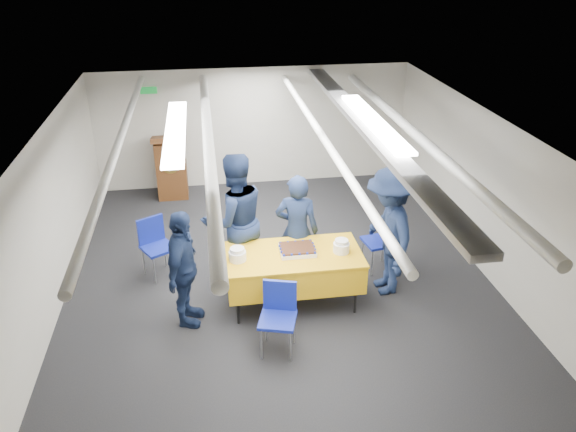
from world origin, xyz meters
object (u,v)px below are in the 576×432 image
object	(u,v)px
sailor_c	(183,270)
sailor_d	(388,232)
chair_right	(384,236)
chair_left	(155,241)
chair_near	(279,310)
sailor_a	(297,231)
sheet_cake	(297,250)
sailor_b	(235,220)
serving_table	(293,267)
podium	(171,166)

from	to	relation	value
sailor_c	sailor_d	world-z (taller)	sailor_d
chair_right	chair_left	distance (m)	3.34
chair_near	sailor_a	bearing A→B (deg)	72.01
chair_near	chair_left	xyz separation A→B (m)	(-1.54, 1.93, 0.00)
sheet_cake	sailor_d	size ratio (longest dim) A/B	0.26
sheet_cake	sailor_b	xyz separation A→B (m)	(-0.77, 0.64, 0.16)
chair_right	sheet_cake	bearing A→B (deg)	-154.50
chair_right	sailor_a	world-z (taller)	sailor_a
sailor_c	sailor_a	bearing A→B (deg)	-50.08
serving_table	sailor_d	xyz separation A→B (m)	(1.31, 0.14, 0.35)
sheet_cake	chair_left	size ratio (longest dim) A/B	0.54
chair_left	sailor_a	world-z (taller)	sailor_a
chair_right	sailor_b	distance (m)	2.22
sheet_cake	chair_right	distance (m)	1.59
serving_table	sailor_a	distance (m)	0.60
sheet_cake	chair_near	world-z (taller)	chair_near
chair_near	sailor_d	bearing A→B (deg)	31.51
serving_table	chair_right	world-z (taller)	chair_right
chair_left	sailor_d	bearing A→B (deg)	-16.32
serving_table	podium	bearing A→B (deg)	114.19
chair_left	sailor_d	xyz separation A→B (m)	(3.17, -0.93, 0.38)
chair_right	sailor_c	distance (m)	3.03
chair_left	sailor_d	size ratio (longest dim) A/B	0.48
chair_left	sailor_b	world-z (taller)	sailor_b
podium	chair_left	size ratio (longest dim) A/B	1.44
sailor_b	sailor_d	world-z (taller)	sailor_b
sailor_d	chair_near	bearing A→B (deg)	-59.36
serving_table	sailor_a	world-z (taller)	sailor_a
sailor_d	sailor_a	bearing A→B (deg)	-108.77
chair_left	sailor_d	distance (m)	3.32
sailor_a	chair_right	bearing A→B (deg)	-156.62
sailor_b	sailor_d	bearing A→B (deg)	147.68
sheet_cake	chair_near	size ratio (longest dim) A/B	0.54
chair_right	sailor_a	distance (m)	1.38
podium	sailor_d	distance (m)	4.74
podium	sailor_a	xyz separation A→B (m)	(1.83, -3.27, 0.21)
serving_table	chair_left	xyz separation A→B (m)	(-1.86, 1.07, -0.03)
chair_right	chair_left	size ratio (longest dim) A/B	1.00
serving_table	sailor_b	bearing A→B (deg)	136.83
chair_near	chair_right	distance (m)	2.37
sheet_cake	chair_left	distance (m)	2.19
chair_left	sailor_b	bearing A→B (deg)	-19.19
serving_table	sailor_c	xyz separation A→B (m)	(-1.41, -0.20, 0.23)
serving_table	sailor_a	size ratio (longest dim) A/B	1.08
chair_near	serving_table	bearing A→B (deg)	69.81
chair_near	podium	bearing A→B (deg)	106.58
podium	sailor_d	bearing A→B (deg)	-50.44
chair_near	sailor_a	distance (m)	1.48
podium	sailor_b	distance (m)	3.29
sheet_cake	podium	distance (m)	4.15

